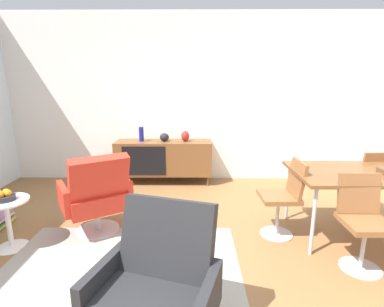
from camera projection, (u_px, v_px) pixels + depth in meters
The scene contains 15 objects.
ground_plane at pixel (193, 262), 2.77m from camera, with size 8.32×8.32×0.00m, color olive.
wall_back at pixel (193, 99), 4.97m from camera, with size 6.80×0.12×2.80m, color white.
sideboard at pixel (164, 158), 4.90m from camera, with size 1.60×0.45×0.72m.
vase_cobalt at pixel (164, 137), 4.82m from camera, with size 0.15×0.15×0.14m.
vase_sculptural_dark at pixel (185, 136), 4.82m from camera, with size 0.13×0.13×0.17m.
vase_ceramic_small at pixel (141, 134), 4.81m from camera, with size 0.08×0.08×0.24m.
dining_table at pixel (369, 175), 3.10m from camera, with size 1.60×0.90×0.74m.
dining_chair_near_window at pixel (284, 195), 3.17m from camera, with size 0.43×0.41×0.86m.
dining_chair_back_right at pixel (369, 179), 3.70m from camera, with size 0.42×0.44×0.86m.
dining_chair_front_left at pixel (363, 218), 2.62m from camera, with size 0.40×0.43×0.86m.
lounge_chair_red at pixel (97, 194), 3.20m from camera, with size 0.89×0.88×0.95m.
armchair_black_shell at pixel (158, 285), 1.75m from camera, with size 0.84×0.80×0.95m.
side_table_round at pixel (8, 218), 2.95m from camera, with size 0.44×0.44×0.52m.
fruit_bowl at pixel (4, 196), 2.89m from camera, with size 0.20×0.20×0.11m.
area_rug at pixel (118, 274), 2.58m from camera, with size 2.20×1.70×0.01m, color gray.
Camera 1 is at (0.01, -2.45, 1.65)m, focal length 27.15 mm.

